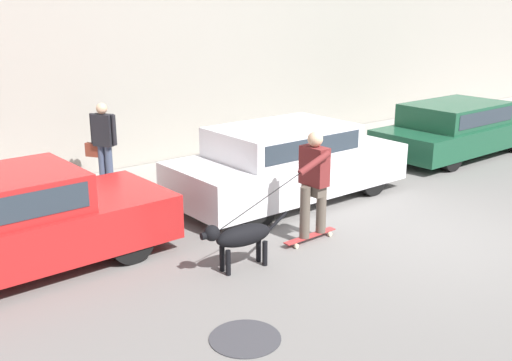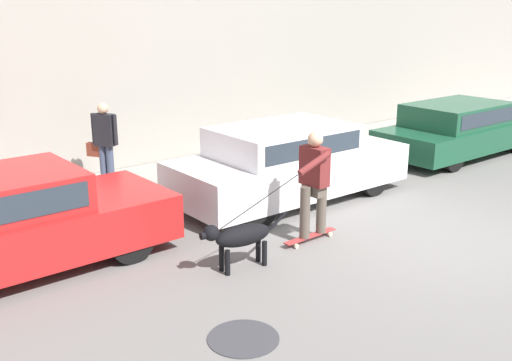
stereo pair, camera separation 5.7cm
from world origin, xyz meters
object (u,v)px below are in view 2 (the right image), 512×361
parked_car_1 (288,163)px  dog (240,237)px  parked_car_2 (459,130)px  skateboarder (313,180)px  pedestrian_with_bag (104,141)px  parked_car_0 (12,225)px

parked_car_1 → dog: bearing=-143.2°
parked_car_2 → skateboarder: 6.41m
pedestrian_with_bag → dog: bearing=-122.8°
parked_car_0 → parked_car_2: bearing=-0.9°
parked_car_1 → parked_car_2: size_ratio=1.00×
dog → skateboarder: bearing=-168.2°
parked_car_0 → pedestrian_with_bag: size_ratio=2.63×
dog → pedestrian_with_bag: size_ratio=0.84×
skateboarder → dog: bearing=3.4°
parked_car_2 → dog: bearing=-166.9°
parked_car_0 → parked_car_2: 9.91m
parked_car_0 → pedestrian_with_bag: 3.32m
skateboarder → pedestrian_with_bag: pedestrian_with_bag is taller
parked_car_0 → skateboarder: 4.10m
parked_car_2 → skateboarder: bearing=-165.1°
parked_car_0 → parked_car_1: parked_car_1 is taller
parked_car_0 → skateboarder: size_ratio=1.78×
parked_car_2 → pedestrian_with_bag: 7.90m
parked_car_1 → skateboarder: (-1.00, -1.66, 0.27)m
parked_car_0 → parked_car_1: bearing=-0.9°
parked_car_1 → parked_car_2: parked_car_1 is taller
skateboarder → pedestrian_with_bag: 4.19m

